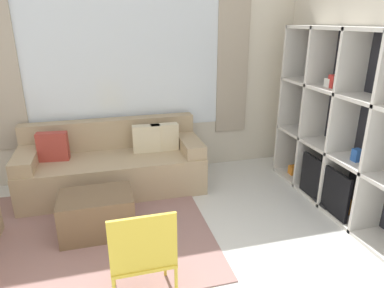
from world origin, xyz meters
TOP-DOWN VIEW (x-y plane):
  - wall_back at (0.00, 3.07)m, footprint 5.82×0.11m
  - wall_right at (2.35, 1.52)m, footprint 0.07×4.24m
  - area_rug at (-0.84, 1.66)m, footprint 2.92×2.03m
  - shelving_unit at (2.16, 1.51)m, footprint 0.37×2.13m
  - couch_main at (-0.25, 2.60)m, footprint 2.16×0.85m
  - ottoman at (-0.47, 1.66)m, footprint 0.71×0.48m
  - folding_chair at (-0.15, 0.56)m, footprint 0.44×0.46m

SIDE VIEW (x-z plane):
  - area_rug at x=-0.84m, z-range 0.00..0.01m
  - ottoman at x=-0.47m, z-range 0.00..0.42m
  - couch_main at x=-0.25m, z-range -0.10..0.73m
  - folding_chair at x=-0.15m, z-range 0.09..0.95m
  - shelving_unit at x=2.16m, z-range -0.04..1.91m
  - wall_right at x=2.35m, z-range 0.00..2.70m
  - wall_back at x=0.00m, z-range 0.01..2.71m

